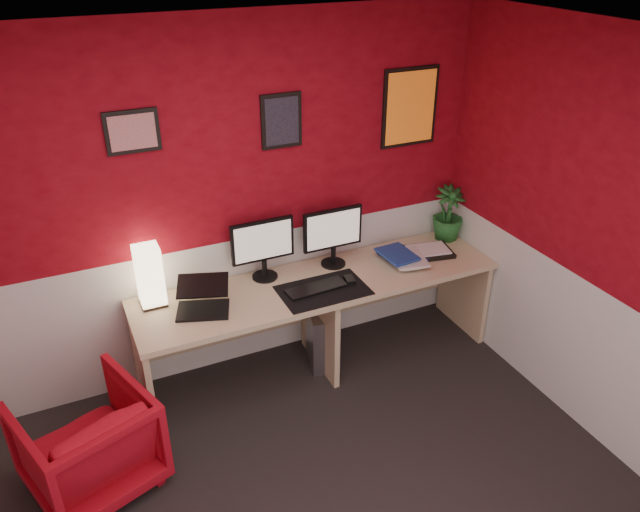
% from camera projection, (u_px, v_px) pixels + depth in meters
% --- Properties ---
extents(ceiling, '(4.00, 3.50, 0.01)m').
position_uv_depth(ceiling, '(308.00, 70.00, 2.08)').
color(ceiling, white).
rests_on(ceiling, ground).
extents(wall_back, '(4.00, 0.01, 2.50)m').
position_uv_depth(wall_back, '(203.00, 212.00, 4.07)').
color(wall_back, maroon).
rests_on(wall_back, ground).
extents(wall_right, '(0.01, 3.50, 2.50)m').
position_uv_depth(wall_right, '(639.00, 268.00, 3.41)').
color(wall_right, maroon).
rests_on(wall_right, ground).
extents(wainscot_back, '(4.00, 0.01, 1.00)m').
position_uv_depth(wainscot_back, '(213.00, 307.00, 4.43)').
color(wainscot_back, silver).
rests_on(wainscot_back, ground).
extents(wainscot_right, '(0.01, 3.50, 1.00)m').
position_uv_depth(wainscot_right, '(608.00, 374.00, 3.77)').
color(wainscot_right, silver).
rests_on(wainscot_right, ground).
extents(desk, '(2.60, 0.65, 0.73)m').
position_uv_depth(desk, '(320.00, 324.00, 4.47)').
color(desk, tan).
rests_on(desk, ground).
extents(shoji_lamp, '(0.16, 0.16, 0.40)m').
position_uv_depth(shoji_lamp, '(150.00, 278.00, 3.95)').
color(shoji_lamp, '#FFE5B2').
rests_on(shoji_lamp, desk).
extents(laptop, '(0.39, 0.33, 0.22)m').
position_uv_depth(laptop, '(202.00, 297.00, 3.91)').
color(laptop, black).
rests_on(laptop, desk).
extents(monitor_left, '(0.45, 0.06, 0.58)m').
position_uv_depth(monitor_left, '(263.00, 241.00, 4.21)').
color(monitor_left, black).
rests_on(monitor_left, desk).
extents(monitor_right, '(0.45, 0.06, 0.58)m').
position_uv_depth(monitor_right, '(334.00, 229.00, 4.37)').
color(monitor_right, black).
rests_on(monitor_right, desk).
extents(desk_mat, '(0.60, 0.38, 0.01)m').
position_uv_depth(desk_mat, '(323.00, 290.00, 4.19)').
color(desk_mat, black).
rests_on(desk_mat, desk).
extents(keyboard, '(0.43, 0.16, 0.02)m').
position_uv_depth(keyboard, '(316.00, 288.00, 4.19)').
color(keyboard, black).
rests_on(keyboard, desk_mat).
extents(mouse, '(0.08, 0.11, 0.03)m').
position_uv_depth(mouse, '(349.00, 280.00, 4.28)').
color(mouse, black).
rests_on(mouse, desk_mat).
extents(book_bottom, '(0.31, 0.37, 0.03)m').
position_uv_depth(book_bottom, '(391.00, 261.00, 4.52)').
color(book_bottom, navy).
rests_on(book_bottom, desk).
extents(book_middle, '(0.30, 0.37, 0.02)m').
position_uv_depth(book_middle, '(392.00, 260.00, 4.49)').
color(book_middle, silver).
rests_on(book_middle, book_bottom).
extents(book_top, '(0.24, 0.31, 0.03)m').
position_uv_depth(book_top, '(384.00, 258.00, 4.46)').
color(book_top, navy).
rests_on(book_top, book_middle).
extents(zen_tray, '(0.39, 0.31, 0.03)m').
position_uv_depth(zen_tray, '(428.00, 252.00, 4.65)').
color(zen_tray, black).
rests_on(zen_tray, desk).
extents(potted_plant, '(0.26, 0.26, 0.43)m').
position_uv_depth(potted_plant, '(448.00, 213.00, 4.78)').
color(potted_plant, '#19591E').
rests_on(potted_plant, desk).
extents(pc_tower, '(0.30, 0.48, 0.45)m').
position_uv_depth(pc_tower, '(321.00, 332.00, 4.62)').
color(pc_tower, '#99999E').
rests_on(pc_tower, ground).
extents(armchair, '(0.86, 0.87, 0.63)m').
position_uv_depth(armchair, '(88.00, 443.00, 3.52)').
color(armchair, red).
rests_on(armchair, ground).
extents(art_left, '(0.32, 0.02, 0.26)m').
position_uv_depth(art_left, '(132.00, 132.00, 3.64)').
color(art_left, red).
rests_on(art_left, wall_back).
extents(art_center, '(0.28, 0.02, 0.36)m').
position_uv_depth(art_center, '(281.00, 121.00, 4.01)').
color(art_center, black).
rests_on(art_center, wall_back).
extents(art_right, '(0.44, 0.02, 0.56)m').
position_uv_depth(art_right, '(410.00, 107.00, 4.38)').
color(art_right, orange).
rests_on(art_right, wall_back).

